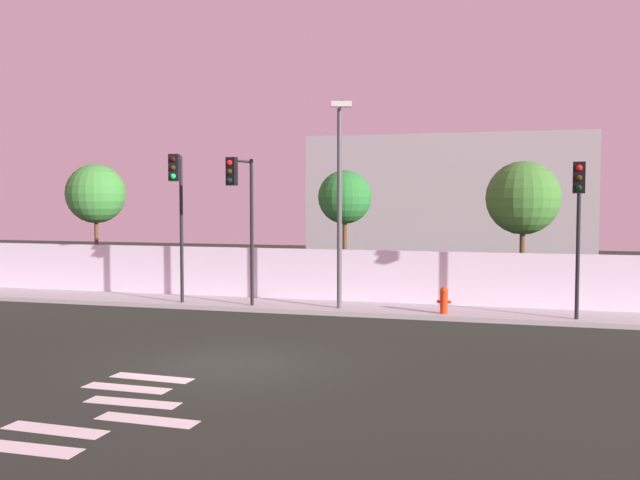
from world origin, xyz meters
name	(u,v)px	position (x,y,z in m)	size (l,w,h in m)	color
ground_plane	(229,364)	(0.00, 0.00, 0.00)	(80.00, 80.00, 0.00)	black
sidewalk	(324,307)	(0.00, 8.20, 0.07)	(36.00, 2.40, 0.15)	#A6A6A6
perimeter_wall	(333,275)	(0.00, 9.49, 1.05)	(36.00, 0.18, 1.80)	silver
crosswalk_marking	(111,408)	(-0.71, -3.67, 0.00)	(3.22, 4.73, 0.01)	silver
traffic_light_left	(241,199)	(-2.46, 6.94, 3.72)	(0.48, 1.40, 4.91)	black
traffic_light_center	(178,197)	(-4.84, 7.13, 3.81)	(0.40, 1.06, 5.08)	black
traffic_light_right	(579,206)	(7.95, 7.10, 3.52)	(0.36, 1.08, 4.64)	black
street_lamp_curbside	(340,189)	(0.74, 7.43, 4.07)	(0.96, 2.31, 6.51)	#4C4C51
fire_hydrant	(444,299)	(4.08, 7.52, 0.60)	(0.44, 0.26, 0.84)	red
roadside_tree_leftmost	(96,194)	(-10.52, 10.99, 3.95)	(2.44, 2.44, 5.18)	brown
roadside_tree_midleft	(345,198)	(0.05, 10.99, 3.78)	(2.00, 2.00, 4.81)	brown
roadside_tree_midright	(523,198)	(6.44, 10.99, 3.76)	(2.57, 2.57, 5.06)	brown
low_building_distant	(450,204)	(2.83, 23.49, 3.49)	(14.29, 6.00, 6.98)	#A4A4A4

